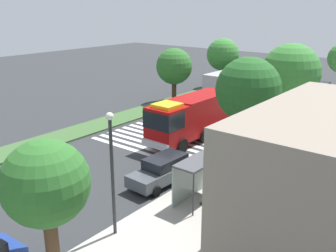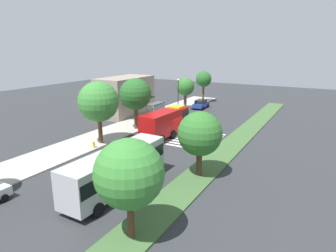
# 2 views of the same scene
# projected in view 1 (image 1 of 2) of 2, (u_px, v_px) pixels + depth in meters

# --- Properties ---
(ground_plane) EXTENTS (120.00, 120.00, 0.00)m
(ground_plane) POSITION_uv_depth(u_px,v_px,m) (168.00, 140.00, 31.25)
(ground_plane) COLOR #2D3033
(sidewalk) EXTENTS (60.00, 5.59, 0.14)m
(sidewalk) POSITION_uv_depth(u_px,v_px,m) (267.00, 165.00, 26.11)
(sidewalk) COLOR #ADA89E
(sidewalk) RESTS_ON ground_plane
(median_strip) EXTENTS (60.00, 3.00, 0.14)m
(median_strip) POSITION_uv_depth(u_px,v_px,m) (106.00, 123.00, 35.59)
(median_strip) COLOR #3D6033
(median_strip) RESTS_ON ground_plane
(crosswalk) EXTENTS (7.65, 10.54, 0.01)m
(crosswalk) POSITION_uv_depth(u_px,v_px,m) (169.00, 139.00, 31.36)
(crosswalk) COLOR silver
(crosswalk) RESTS_ON ground_plane
(fire_truck) EXTENTS (8.91, 2.93, 3.64)m
(fire_truck) POSITION_uv_depth(u_px,v_px,m) (189.00, 117.00, 30.51)
(fire_truck) COLOR #A50C0C
(fire_truck) RESTS_ON ground_plane
(parked_car_west) EXTENTS (4.49, 2.13, 1.69)m
(parked_car_west) POSITION_uv_depth(u_px,v_px,m) (320.00, 89.00, 45.75)
(parked_car_west) COLOR silver
(parked_car_west) RESTS_ON ground_plane
(parked_car_mid) EXTENTS (4.85, 2.18, 1.70)m
(parked_car_mid) POSITION_uv_depth(u_px,v_px,m) (163.00, 170.00, 23.52)
(parked_car_mid) COLOR #474C51
(parked_car_mid) RESTS_ON ground_plane
(transit_bus) EXTENTS (10.59, 2.98, 3.44)m
(transit_bus) POSITION_uv_depth(u_px,v_px,m) (237.00, 82.00, 44.27)
(transit_bus) COLOR #B2B2B7
(transit_bus) RESTS_ON ground_plane
(bus_stop_shelter) EXTENTS (3.50, 1.40, 2.46)m
(bus_stop_shelter) POSITION_uv_depth(u_px,v_px,m) (196.00, 169.00, 21.11)
(bus_stop_shelter) COLOR #4C4C51
(bus_stop_shelter) RESTS_ON sidewalk
(bench_near_shelter) EXTENTS (1.60, 0.50, 0.90)m
(bench_near_shelter) POSITION_uv_depth(u_px,v_px,m) (231.00, 168.00, 24.50)
(bench_near_shelter) COLOR #2D472D
(bench_near_shelter) RESTS_ON sidewalk
(street_lamp) EXTENTS (0.36, 0.36, 6.00)m
(street_lamp) POSITION_uv_depth(u_px,v_px,m) (112.00, 165.00, 17.21)
(street_lamp) COLOR #2D2D30
(street_lamp) RESTS_ON sidewalk
(storefront_building) EXTENTS (10.65, 6.12, 6.50)m
(storefront_building) POSITION_uv_depth(u_px,v_px,m) (320.00, 181.00, 16.65)
(storefront_building) COLOR gray
(storefront_building) RESTS_ON ground_plane
(sidewalk_tree_west) EXTENTS (4.81, 4.81, 7.52)m
(sidewalk_tree_west) POSITION_uv_depth(u_px,v_px,m) (291.00, 73.00, 31.25)
(sidewalk_tree_west) COLOR #513823
(sidewalk_tree_west) RESTS_ON sidewalk
(sidewalk_tree_center) EXTENTS (4.44, 4.44, 7.19)m
(sidewalk_tree_center) POSITION_uv_depth(u_px,v_px,m) (248.00, 90.00, 25.71)
(sidewalk_tree_center) COLOR #513823
(sidewalk_tree_center) RESTS_ON sidewalk
(sidewalk_tree_east) EXTENTS (3.33, 3.33, 5.83)m
(sidewalk_tree_east) POSITION_uv_depth(u_px,v_px,m) (46.00, 185.00, 14.06)
(sidewalk_tree_east) COLOR #513823
(sidewalk_tree_east) RESTS_ON sidewalk
(median_tree_far_west) EXTENTS (4.21, 4.21, 6.33)m
(median_tree_far_west) POSITION_uv_depth(u_px,v_px,m) (223.00, 55.00, 49.80)
(median_tree_far_west) COLOR #47301E
(median_tree_far_west) RESTS_ON median_strip
(median_tree_west) EXTENTS (3.99, 3.99, 5.94)m
(median_tree_west) POSITION_uv_depth(u_px,v_px,m) (174.00, 67.00, 42.10)
(median_tree_west) COLOR #47301E
(median_tree_west) RESTS_ON median_strip
(fire_hydrant) EXTENTS (0.28, 0.28, 0.70)m
(fire_hydrant) POSITION_uv_depth(u_px,v_px,m) (288.00, 122.00, 34.32)
(fire_hydrant) COLOR gold
(fire_hydrant) RESTS_ON sidewalk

